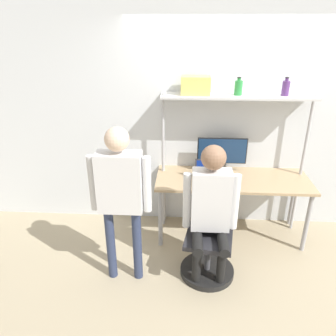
# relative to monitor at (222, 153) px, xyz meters

# --- Properties ---
(ground_plane) EXTENTS (12.00, 12.00, 0.00)m
(ground_plane) POSITION_rel_monitor_xyz_m (0.12, -0.54, -1.01)
(ground_plane) COLOR tan
(wall_back) EXTENTS (8.00, 0.06, 2.70)m
(wall_back) POSITION_rel_monitor_xyz_m (0.12, 0.18, 0.34)
(wall_back) COLOR silver
(wall_back) RESTS_ON ground_plane
(desk) EXTENTS (1.77, 0.67, 0.77)m
(desk) POSITION_rel_monitor_xyz_m (0.12, -0.18, -0.32)
(desk) COLOR tan
(desk) RESTS_ON ground_plane
(shelf_unit) EXTENTS (1.68, 0.31, 1.70)m
(shelf_unit) POSITION_rel_monitor_xyz_m (0.12, -0.01, 0.46)
(shelf_unit) COLOR silver
(shelf_unit) RESTS_ON ground_plane
(monitor) EXTENTS (0.58, 0.20, 0.43)m
(monitor) POSITION_rel_monitor_xyz_m (0.00, 0.00, 0.00)
(monitor) COLOR black
(monitor) RESTS_ON desk
(laptop) EXTENTS (0.30, 0.24, 0.24)m
(laptop) POSITION_rel_monitor_xyz_m (-0.17, -0.27, -0.17)
(laptop) COLOR #333338
(laptop) RESTS_ON desk
(cell_phone) EXTENTS (0.07, 0.15, 0.01)m
(cell_phone) POSITION_rel_monitor_xyz_m (0.07, -0.35, -0.24)
(cell_phone) COLOR black
(cell_phone) RESTS_ON desk
(office_chair) EXTENTS (0.56, 0.56, 0.92)m
(office_chair) POSITION_rel_monitor_xyz_m (-0.17, -0.87, -0.73)
(office_chair) COLOR black
(office_chair) RESTS_ON ground_plane
(person_seated) EXTENTS (0.54, 0.48, 1.42)m
(person_seated) POSITION_rel_monitor_xyz_m (-0.17, -0.91, -0.17)
(person_seated) COLOR black
(person_seated) RESTS_ON ground_plane
(person_standing) EXTENTS (0.58, 0.22, 1.62)m
(person_standing) POSITION_rel_monitor_xyz_m (-1.02, -1.00, 0.02)
(person_standing) COLOR #2D3856
(person_standing) RESTS_ON ground_plane
(bottle_purple) EXTENTS (0.08, 0.08, 0.20)m
(bottle_purple) POSITION_rel_monitor_xyz_m (0.63, -0.01, 0.77)
(bottle_purple) COLOR #593372
(bottle_purple) RESTS_ON shelf_unit
(bottle_green) EXTENTS (0.09, 0.09, 0.19)m
(bottle_green) POSITION_rel_monitor_xyz_m (0.12, -0.01, 0.77)
(bottle_green) COLOR #2D8C3F
(bottle_green) RESTS_ON shelf_unit
(storage_box) EXTENTS (0.32, 0.19, 0.20)m
(storage_box) POSITION_rel_monitor_xyz_m (-0.34, -0.01, 0.79)
(storage_box) COLOR #DBCC66
(storage_box) RESTS_ON shelf_unit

